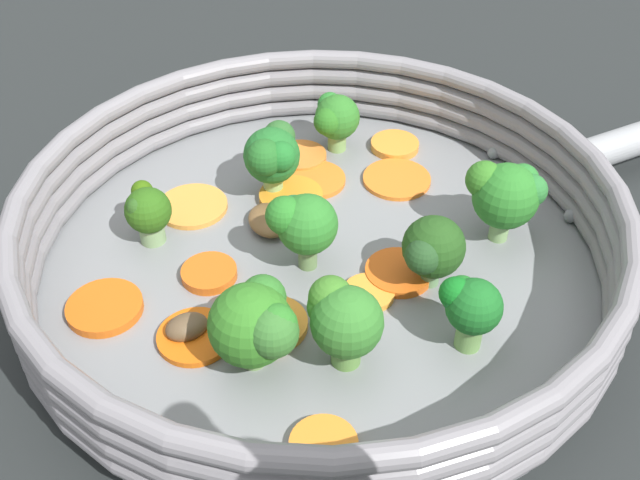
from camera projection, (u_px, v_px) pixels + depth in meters
The scene contains 29 objects.
ground_plane at pixel (320, 274), 0.46m from camera, with size 4.00×4.00×0.00m, color #222525.
skillet at pixel (320, 266), 0.45m from camera, with size 0.34×0.34×0.01m, color gray.
skillet_rim_wall at pixel (320, 226), 0.43m from camera, with size 0.35×0.35×0.05m.
skillet_rivet_left at pixel (571, 216), 0.47m from camera, with size 0.01×0.01×0.01m, color gray.
skillet_rivet_right at pixel (494, 153), 0.53m from camera, with size 0.01×0.01×0.01m, color gray.
carrot_slice_0 at pixel (195, 337), 0.40m from camera, with size 0.04×0.04×0.00m, color orange.
carrot_slice_1 at pixel (315, 180), 0.51m from camera, with size 0.04×0.04×0.00m, color orange.
carrot_slice_2 at pixel (209, 273), 0.44m from camera, with size 0.03×0.03×0.01m, color orange.
carrot_slice_3 at pixel (193, 206), 0.49m from camera, with size 0.05×0.05×0.00m, color #EE953B.
carrot_slice_4 at pixel (301, 157), 0.53m from camera, with size 0.04×0.04×0.01m, color orange.
carrot_slice_5 at pixel (369, 293), 0.43m from camera, with size 0.03×0.03×0.00m, color orange.
carrot_slice_6 at pixel (271, 324), 0.41m from camera, with size 0.04×0.04×0.01m, color orange.
carrot_slice_7 at pixel (105, 307), 0.42m from camera, with size 0.04×0.04×0.01m, color orange.
carrot_slice_8 at pixel (291, 197), 0.49m from camera, with size 0.04×0.04×0.01m, color orange.
carrot_slice_9 at pixel (324, 446), 0.35m from camera, with size 0.03×0.03×0.01m, color orange.
carrot_slice_10 at pixel (395, 145), 0.54m from camera, with size 0.03×0.03×0.01m, color orange.
carrot_slice_11 at pixel (399, 272), 0.44m from camera, with size 0.04×0.04×0.00m, color orange.
carrot_slice_12 at pixel (397, 179), 0.51m from camera, with size 0.05×0.05×0.00m, color orange.
broccoli_floret_0 at pixel (149, 208), 0.45m from camera, with size 0.03×0.03×0.04m.
broccoli_floret_1 at pixel (335, 118), 0.52m from camera, with size 0.04×0.03×0.04m.
broccoli_floret_2 at pixel (342, 318), 0.37m from camera, with size 0.04×0.04×0.05m.
broccoli_floret_3 at pixel (257, 323), 0.37m from camera, with size 0.05×0.05×0.05m.
broccoli_floret_4 at pixel (302, 222), 0.43m from camera, with size 0.04×0.04×0.05m.
broccoli_floret_5 at pixel (506, 193), 0.44m from camera, with size 0.04×0.05×0.05m.
broccoli_floret_6 at pixel (469, 305), 0.38m from camera, with size 0.03×0.03×0.04m.
broccoli_floret_7 at pixel (432, 247), 0.42m from camera, with size 0.04×0.04×0.05m.
broccoli_floret_8 at pixel (272, 155), 0.48m from camera, with size 0.05×0.04×0.05m.
mushroom_piece_0 at pixel (269, 220), 0.47m from camera, with size 0.03×0.03×0.01m, color brown.
mushroom_piece_1 at pixel (187, 327), 0.40m from camera, with size 0.02×0.02×0.01m, color brown.
Camera 1 is at (0.33, 0.06, 0.31)m, focal length 42.00 mm.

